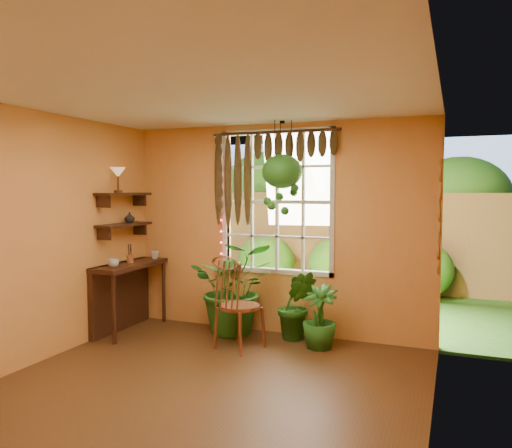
{
  "coord_description": "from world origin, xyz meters",
  "views": [
    {
      "loc": [
        2.14,
        -3.78,
        1.86
      ],
      "look_at": [
        0.16,
        1.15,
        1.49
      ],
      "focal_mm": 35.0,
      "sensor_mm": 36.0,
      "label": 1
    }
  ],
  "objects_px": {
    "windsor_chair": "(238,318)",
    "potted_plant_left": "(235,287)",
    "counter_ledge": "(123,289)",
    "hanging_basket": "(282,176)",
    "potted_plant_mid": "(297,305)"
  },
  "relations": [
    {
      "from": "potted_plant_mid",
      "to": "potted_plant_left",
      "type": "bearing_deg",
      "value": -177.18
    },
    {
      "from": "counter_ledge",
      "to": "hanging_basket",
      "type": "relative_size",
      "value": 1.03
    },
    {
      "from": "windsor_chair",
      "to": "potted_plant_left",
      "type": "distance_m",
      "value": 0.67
    },
    {
      "from": "counter_ledge",
      "to": "hanging_basket",
      "type": "xyz_separation_m",
      "value": [
        2.05,
        0.45,
        1.47
      ]
    },
    {
      "from": "windsor_chair",
      "to": "potted_plant_mid",
      "type": "xyz_separation_m",
      "value": [
        0.53,
        0.6,
        0.07
      ]
    },
    {
      "from": "windsor_chair",
      "to": "potted_plant_mid",
      "type": "relative_size",
      "value": 1.46
    },
    {
      "from": "counter_ledge",
      "to": "potted_plant_mid",
      "type": "xyz_separation_m",
      "value": [
        2.25,
        0.44,
        -0.12
      ]
    },
    {
      "from": "windsor_chair",
      "to": "potted_plant_left",
      "type": "height_order",
      "value": "windsor_chair"
    },
    {
      "from": "counter_ledge",
      "to": "potted_plant_left",
      "type": "height_order",
      "value": "potted_plant_left"
    },
    {
      "from": "potted_plant_mid",
      "to": "hanging_basket",
      "type": "distance_m",
      "value": 1.6
    },
    {
      "from": "windsor_chair",
      "to": "potted_plant_mid",
      "type": "bearing_deg",
      "value": 68.23
    },
    {
      "from": "potted_plant_left",
      "to": "windsor_chair",
      "type": "bearing_deg",
      "value": -62.96
    },
    {
      "from": "potted_plant_left",
      "to": "hanging_basket",
      "type": "height_order",
      "value": "hanging_basket"
    },
    {
      "from": "windsor_chair",
      "to": "potted_plant_left",
      "type": "xyz_separation_m",
      "value": [
        -0.29,
        0.56,
        0.24
      ]
    },
    {
      "from": "counter_ledge",
      "to": "windsor_chair",
      "type": "relative_size",
      "value": 0.95
    }
  ]
}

